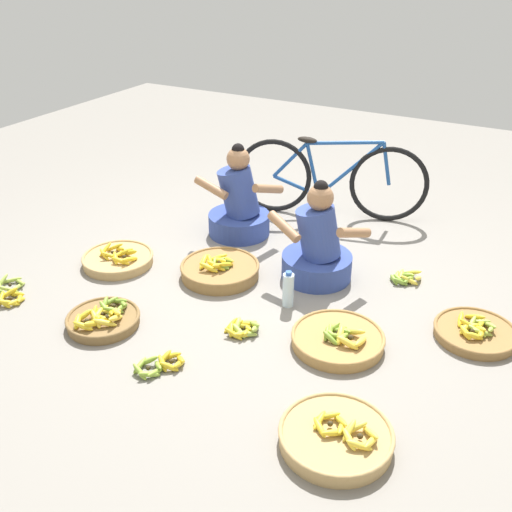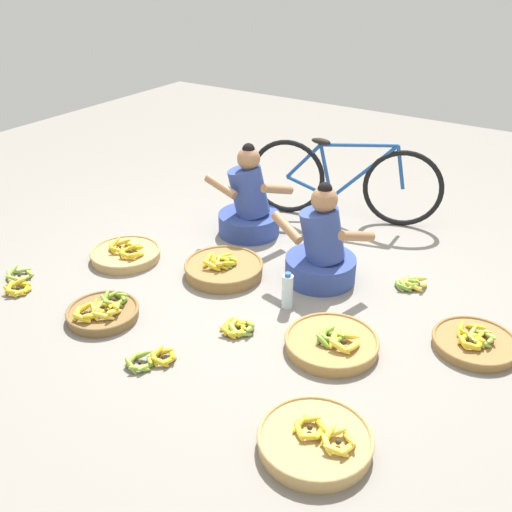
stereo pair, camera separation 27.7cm
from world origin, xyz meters
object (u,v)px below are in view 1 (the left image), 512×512
Objects in this scene: vendor_woman_front at (318,248)px; loose_bananas_front_left at (242,329)px; banana_basket_mid_left at (338,339)px; banana_basket_near_bicycle at (220,269)px; vendor_woman_behind at (239,206)px; bicycle_leaning at (330,179)px; banana_basket_back_center at (103,319)px; banana_basket_front_center at (118,259)px; banana_basket_mid_right at (475,332)px; loose_bananas_near_vendor at (10,293)px; water_bottle at (288,290)px; loose_bananas_back_right at (160,365)px; banana_basket_front_right at (336,436)px; loose_bananas_back_left at (405,277)px.

vendor_woman_front is 3.26× the size of loose_bananas_front_left.
banana_basket_mid_left is 1.16m from banana_basket_near_bicycle.
vendor_woman_behind is 0.89m from bicycle_leaning.
loose_bananas_front_left is at bearing -163.71° from banana_basket_mid_left.
banana_basket_back_center is 0.88× the size of banana_basket_front_center.
banana_basket_front_center is at bearing -172.53° from banana_basket_mid_right.
banana_basket_mid_left is (1.33, -1.07, -0.21)m from vendor_woman_behind.
loose_bananas_near_vendor is 1.97m from water_bottle.
banana_basket_near_bicycle reaches higher than loose_bananas_back_right.
vendor_woman_front is at bearing 116.97° from banana_basket_front_right.
banana_basket_front_right is at bearing -53.19° from water_bottle.
bicycle_leaning reaches higher than loose_bananas_front_left.
loose_bananas_front_left is 1.03× the size of loose_bananas_back_left.
banana_basket_mid_right is at bearing -10.15° from vendor_woman_front.
vendor_woman_front is 2.86× the size of water_bottle.
loose_bananas_back_left is at bearing 81.62° from banana_basket_mid_left.
banana_basket_front_right is at bearing -109.12° from banana_basket_mid_right.
bicycle_leaning is 1.99m from loose_bananas_front_left.
bicycle_leaning is 2.78m from loose_bananas_near_vendor.
loose_bananas_front_left is 0.60m from loose_bananas_back_right.
banana_basket_front_right is at bearing -22.89° from banana_basket_front_center.
banana_basket_back_center is 2.05× the size of loose_bananas_front_left.
vendor_woman_behind is 1.36× the size of banana_basket_front_right.
banana_basket_back_center is at bearing 172.17° from banana_basket_front_right.
banana_basket_front_right reaches higher than banana_basket_mid_right.
bicycle_leaning is 1.98m from banana_basket_front_center.
loose_bananas_near_vendor is (-0.92, -1.65, -0.23)m from vendor_woman_behind.
banana_basket_front_right is 2.17× the size of water_bottle.
banana_basket_mid_left is at bearing -145.98° from banana_basket_mid_right.
loose_bananas_back_left is (1.24, 0.60, -0.03)m from banana_basket_near_bicycle.
vendor_woman_front is 2.48× the size of loose_bananas_back_right.
banana_basket_back_center is 1.56× the size of loose_bananas_back_right.
vendor_woman_behind is 1.65× the size of banana_basket_back_center.
loose_bananas_back_left is at bearing 43.67° from banana_basket_back_center.
water_bottle is (-0.02, -0.45, -0.12)m from vendor_woman_front.
bicycle_leaning reaches higher than banana_basket_front_right.
loose_bananas_front_left is 0.45m from water_bottle.
banana_basket_front_right is 1.55× the size of loose_bananas_near_vendor.
banana_basket_mid_right is at bearing -15.56° from vendor_woman_behind.
banana_basket_back_center reaches higher than loose_bananas_near_vendor.
vendor_woman_front is 0.97× the size of vendor_woman_behind.
loose_bananas_front_left is at bearing 13.78° from loose_bananas_near_vendor.
bicycle_leaning is (-0.35, 1.07, 0.11)m from vendor_woman_front.
banana_basket_back_center is at bearing -105.15° from bicycle_leaning.
vendor_woman_behind reaches higher than banana_basket_front_center.
banana_basket_near_bicycle is 1.50m from loose_bananas_near_vendor.
bicycle_leaning reaches higher than loose_bananas_back_left.
banana_basket_front_center is at bearing 165.97° from loose_bananas_front_left.
banana_basket_mid_right is 1.83m from banana_basket_near_bicycle.
banana_basket_near_bicycle is (0.79, 0.22, 0.01)m from banana_basket_front_center.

